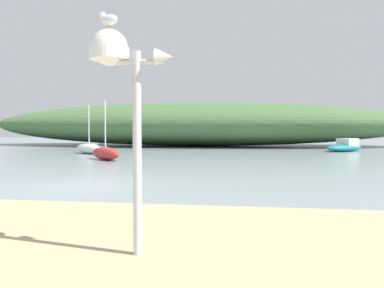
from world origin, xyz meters
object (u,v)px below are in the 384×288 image
Objects in this scene: seagull_on_radar at (108,19)px; sailboat_off_point at (89,148)px; sailboat_far_right at (105,153)px; mast_structure at (118,69)px; motorboat_near_shore at (345,146)px.

sailboat_off_point is (-9.65, 21.34, -3.02)m from seagull_on_radar.
sailboat_far_right is at bearing 111.43° from seagull_on_radar.
seagull_on_radar is 17.89m from sailboat_far_right.
seagull_on_radar is 0.10× the size of sailboat_far_right.
sailboat_off_point reaches higher than mast_structure.
sailboat_far_right is at bearing -56.95° from sailboat_off_point.
motorboat_near_shore is 19.93m from sailboat_far_right.
sailboat_off_point reaches higher than sailboat_far_right.
motorboat_near_shore is at bearing 69.09° from mast_structure.
sailboat_far_right is (-6.58, 16.42, -2.35)m from mast_structure.
motorboat_near_shore is at bearing 68.84° from seagull_on_radar.
mast_structure is 0.73× the size of motorboat_near_shore.
mast_structure is at bearing -65.38° from sailboat_off_point.
seagull_on_radar is at bearing 177.56° from mast_structure.
motorboat_near_shore is at bearing 32.05° from sailboat_far_right.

